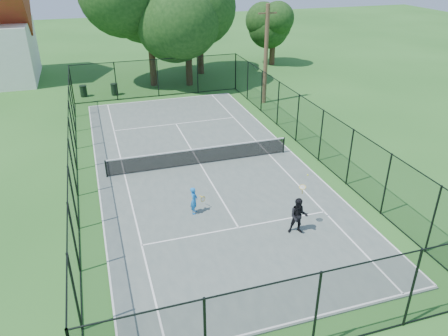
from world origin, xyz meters
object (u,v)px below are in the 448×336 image
object	(u,v)px
trash_bin_left	(83,91)
utility_pole	(266,55)
trash_bin_right	(114,89)
tennis_net	(200,156)
player_black	(299,216)
player_blue	(194,200)

from	to	relation	value
trash_bin_left	utility_pole	xyz separation A→B (m)	(13.21, -5.75, 3.21)
trash_bin_right	trash_bin_left	bearing A→B (deg)	172.18
tennis_net	utility_pole	world-z (taller)	utility_pole
tennis_net	utility_pole	size ratio (longest dim) A/B	1.40
utility_pole	player_black	xyz separation A→B (m)	(-5.23, -16.47, -2.80)
player_blue	player_black	xyz separation A→B (m)	(3.73, -2.77, 0.17)
trash_bin_left	player_black	size ratio (longest dim) A/B	0.38
trash_bin_right	utility_pole	world-z (taller)	utility_pole
trash_bin_right	player_blue	bearing A→B (deg)	-84.48
trash_bin_right	player_black	world-z (taller)	player_black
utility_pole	player_black	distance (m)	17.50
player_blue	player_black	bearing A→B (deg)	-36.59
player_blue	utility_pole	bearing A→B (deg)	56.81
trash_bin_right	utility_pole	distance (m)	12.51
trash_bin_left	utility_pole	bearing A→B (deg)	-23.54
tennis_net	utility_pole	distance (m)	12.09
player_blue	tennis_net	bearing A→B (deg)	72.31
trash_bin_left	trash_bin_right	xyz separation A→B (m)	(2.40, -0.33, 0.02)
tennis_net	trash_bin_left	xyz separation A→B (m)	(-5.74, 14.75, -0.12)
tennis_net	player_blue	bearing A→B (deg)	-107.69
trash_bin_left	player_blue	world-z (taller)	player_blue
tennis_net	trash_bin_right	size ratio (longest dim) A/B	10.69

